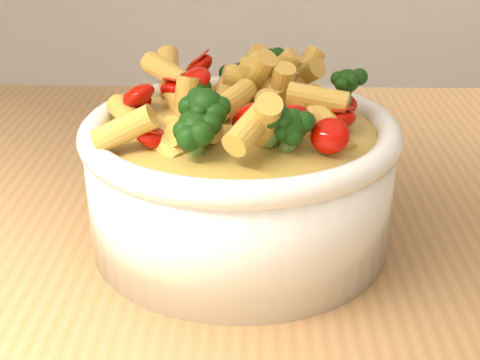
{
  "coord_description": "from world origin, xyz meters",
  "views": [
    {
      "loc": [
        0.03,
        -0.49,
        1.17
      ],
      "look_at": [
        0.02,
        -0.02,
        0.95
      ],
      "focal_mm": 50.0,
      "sensor_mm": 36.0,
      "label": 1
    }
  ],
  "objects": [
    {
      "name": "table",
      "position": [
        0.0,
        0.0,
        0.8
      ],
      "size": [
        1.2,
        0.8,
        0.9
      ],
      "color": "#B37A4C",
      "rests_on": "ground"
    },
    {
      "name": "serving_bowl",
      "position": [
        0.02,
        -0.02,
        0.95
      ],
      "size": [
        0.24,
        0.24,
        0.11
      ],
      "color": "white",
      "rests_on": "table"
    },
    {
      "name": "pasta_salad",
      "position": [
        0.02,
        -0.02,
        1.02
      ],
      "size": [
        0.19,
        0.19,
        0.04
      ],
      "color": "#F9BD4E",
      "rests_on": "serving_bowl"
    }
  ]
}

